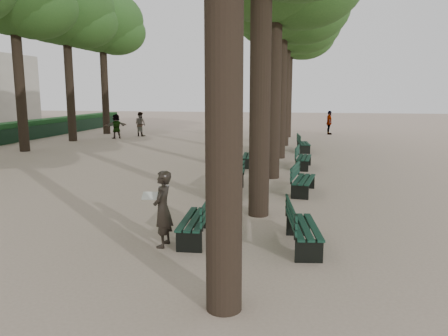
# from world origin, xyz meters

# --- Properties ---
(ground) EXTENTS (120.00, 120.00, 0.00)m
(ground) POSITION_xyz_m (0.00, 0.00, 0.00)
(ground) COLOR tan
(ground) RESTS_ON ground
(tree_central_4) EXTENTS (6.00, 6.00, 9.95)m
(tree_central_4) POSITION_xyz_m (1.50, 18.00, 7.65)
(tree_central_4) COLOR #33261C
(tree_central_4) RESTS_ON ground
(tree_central_5) EXTENTS (6.00, 6.00, 9.95)m
(tree_central_5) POSITION_xyz_m (1.50, 23.00, 7.65)
(tree_central_5) COLOR #33261C
(tree_central_5) RESTS_ON ground
(tree_far_4) EXTENTS (6.00, 6.00, 10.45)m
(tree_far_4) POSITION_xyz_m (-12.00, 18.00, 8.14)
(tree_far_4) COLOR #33261C
(tree_far_4) RESTS_ON ground
(tree_far_5) EXTENTS (6.00, 6.00, 10.45)m
(tree_far_5) POSITION_xyz_m (-12.00, 23.00, 8.14)
(tree_far_5) COLOR #33261C
(tree_far_5) RESTS_ON ground
(bench_left_0) EXTENTS (0.68, 1.83, 0.92)m
(bench_left_0) POSITION_xyz_m (0.37, 0.89, 0.27)
(bench_left_0) COLOR black
(bench_left_0) RESTS_ON ground
(bench_left_1) EXTENTS (0.70, 1.84, 0.92)m
(bench_left_1) POSITION_xyz_m (0.37, 5.37, 0.27)
(bench_left_1) COLOR black
(bench_left_1) RESTS_ON ground
(bench_left_2) EXTENTS (0.71, 1.84, 0.92)m
(bench_left_2) POSITION_xyz_m (0.37, 10.44, 0.27)
(bench_left_2) COLOR black
(bench_left_2) RESTS_ON ground
(bench_left_3) EXTENTS (0.81, 1.86, 0.92)m
(bench_left_3) POSITION_xyz_m (0.37, 15.01, 0.27)
(bench_left_3) COLOR black
(bench_left_3) RESTS_ON ground
(bench_right_0) EXTENTS (0.81, 1.86, 0.92)m
(bench_right_0) POSITION_xyz_m (2.63, 0.76, 0.27)
(bench_right_0) COLOR black
(bench_right_0) RESTS_ON ground
(bench_right_1) EXTENTS (0.80, 1.86, 0.92)m
(bench_right_1) POSITION_xyz_m (2.63, 5.65, 0.27)
(bench_right_1) COLOR black
(bench_right_1) RESTS_ON ground
(bench_right_2) EXTENTS (0.71, 1.84, 0.92)m
(bench_right_2) POSITION_xyz_m (2.63, 10.27, 0.27)
(bench_right_2) COLOR black
(bench_right_2) RESTS_ON ground
(bench_right_3) EXTENTS (0.76, 1.85, 0.92)m
(bench_right_3) POSITION_xyz_m (2.63, 15.40, 0.27)
(bench_right_3) COLOR black
(bench_right_3) RESTS_ON ground
(man_with_map) EXTENTS (0.60, 0.64, 1.57)m
(man_with_map) POSITION_xyz_m (-0.19, 0.37, 0.79)
(man_with_map) COLOR black
(man_with_map) RESTS_ON ground
(pedestrian_b) EXTENTS (0.96, 1.23, 1.87)m
(pedestrian_b) POSITION_xyz_m (0.25, 26.99, 0.94)
(pedestrian_b) COLOR #262628
(pedestrian_b) RESTS_ON ground
(pedestrian_e) EXTENTS (1.34, 1.30, 1.66)m
(pedestrian_e) POSITION_xyz_m (-9.87, 19.96, 0.83)
(pedestrian_e) COLOR #262628
(pedestrian_e) RESTS_ON ground
(pedestrian_a) EXTENTS (0.91, 0.64, 1.72)m
(pedestrian_a) POSITION_xyz_m (-8.80, 21.66, 0.86)
(pedestrian_a) COLOR #262628
(pedestrian_a) RESTS_ON ground
(pedestrian_c) EXTENTS (0.41, 1.04, 1.75)m
(pedestrian_c) POSITION_xyz_m (4.49, 25.35, 0.87)
(pedestrian_c) COLOR #262628
(pedestrian_c) RESTS_ON ground
(pedestrian_d) EXTENTS (0.97, 0.82, 1.88)m
(pedestrian_d) POSITION_xyz_m (-2.97, 24.17, 0.94)
(pedestrian_d) COLOR #262628
(pedestrian_d) RESTS_ON ground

